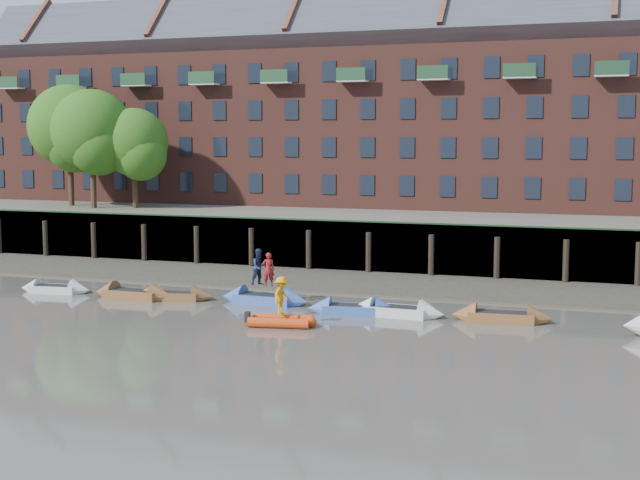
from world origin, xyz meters
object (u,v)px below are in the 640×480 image
at_px(rib_tender, 283,321).
at_px(person_rower_a, 268,269).
at_px(rowboat_4, 353,309).
at_px(rowboat_6, 502,317).
at_px(rowboat_5, 396,311).
at_px(rowboat_3, 264,299).
at_px(person_rower_b, 259,267).
at_px(rowboat_0, 55,289).
at_px(rowboat_2, 174,296).
at_px(person_rib_crew, 282,296).
at_px(rowboat_1, 134,294).

bearing_deg(rib_tender, person_rower_a, 109.60).
distance_m(rowboat_4, rowboat_6, 7.09).
relative_size(rowboat_4, rowboat_5, 0.97).
height_order(rowboat_3, rowboat_4, rowboat_3).
distance_m(rowboat_5, person_rower_a, 7.22).
relative_size(person_rower_a, person_rower_b, 0.92).
distance_m(rowboat_0, rowboat_2, 7.25).
bearing_deg(rowboat_0, person_rib_crew, -21.62).
bearing_deg(rib_tender, rowboat_6, 14.40).
distance_m(rowboat_4, rib_tender, 4.28).
distance_m(rowboat_2, person_rower_a, 5.44).
bearing_deg(rowboat_4, person_rower_b, 157.37).
height_order(rowboat_6, person_rower_a, person_rower_a).
distance_m(rowboat_3, rib_tender, 5.56).
xyz_separation_m(rib_tender, person_rower_a, (-2.66, 4.75, 1.58)).
bearing_deg(rib_tender, rowboat_3, 111.63).
bearing_deg(rib_tender, person_rower_b, 113.69).
bearing_deg(person_rower_b, person_rib_crew, -108.32).
xyz_separation_m(rowboat_6, person_rower_b, (-12.50, 0.73, 1.65)).
bearing_deg(rowboat_2, person_rower_a, -5.05).
bearing_deg(person_rower_a, person_rib_crew, 88.89).
height_order(rowboat_0, rib_tender, rowboat_0).
bearing_deg(rowboat_4, person_rib_crew, -132.87).
relative_size(rowboat_5, rib_tender, 1.52).
height_order(rowboat_0, rowboat_3, rowboat_3).
distance_m(rowboat_3, rowboat_4, 5.22).
bearing_deg(person_rower_b, rowboat_1, 137.74).
relative_size(rowboat_6, person_rower_a, 2.75).
bearing_deg(rowboat_3, person_rower_a, 1.75).
height_order(rowboat_0, rowboat_6, rowboat_6).
height_order(rowboat_0, person_rib_crew, person_rib_crew).
height_order(rib_tender, person_rib_crew, person_rib_crew).
distance_m(rib_tender, person_rower_a, 5.67).
relative_size(rowboat_5, rowboat_6, 1.00).
xyz_separation_m(rowboat_1, rowboat_2, (2.17, 0.38, -0.03)).
bearing_deg(person_rower_b, rowboat_5, -58.89).
distance_m(rib_tender, person_rib_crew, 1.16).
bearing_deg(person_rower_a, rowboat_0, -26.43).
height_order(rowboat_0, rowboat_2, rowboat_2).
bearing_deg(rowboat_2, person_rib_crew, -39.30).
xyz_separation_m(rowboat_5, rib_tender, (-4.33, -3.85, -0.01)).
height_order(rowboat_0, rowboat_4, rowboat_4).
distance_m(rowboat_0, rowboat_6, 24.37).
bearing_deg(rowboat_3, rowboat_0, -174.37).
bearing_deg(rowboat_0, rowboat_4, -8.03).
distance_m(rowboat_4, rowboat_5, 2.13).
xyz_separation_m(person_rower_a, person_rib_crew, (2.56, -4.68, -0.43)).
bearing_deg(rowboat_0, person_rower_a, -3.49).
bearing_deg(rowboat_4, rowboat_1, 169.31).
height_order(rowboat_2, rowboat_5, rowboat_5).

